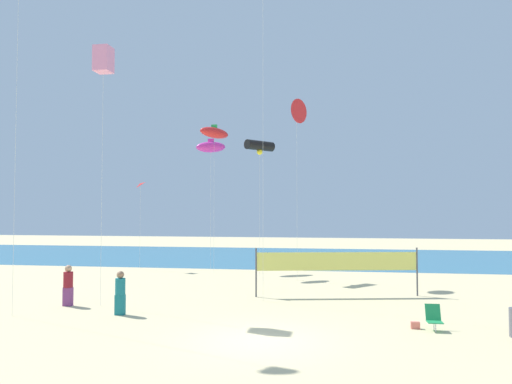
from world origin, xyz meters
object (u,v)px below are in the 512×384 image
at_px(beach_handbag, 415,325).
at_px(kite_pink_box, 103,60).
at_px(kite_red_delta, 297,112).
at_px(beachgoer_teal_shirt, 120,291).
at_px(beachgoer_maroon_shirt, 68,284).
at_px(kite_red_inflatable, 214,133).
at_px(kite_red_diamond, 140,185).
at_px(kite_magenta_inflatable, 211,147).
at_px(volleyball_net, 337,263).
at_px(folding_beach_chair, 434,317).
at_px(kite_black_tube, 260,146).

xyz_separation_m(beach_handbag, kite_pink_box, (-13.15, 2.10, 10.98)).
bearing_deg(kite_red_delta, beachgoer_teal_shirt, -120.79).
height_order(beachgoer_maroon_shirt, beach_handbag, beachgoer_maroon_shirt).
xyz_separation_m(kite_pink_box, kite_red_inflatable, (2.31, 11.57, -1.52)).
bearing_deg(kite_red_delta, kite_red_inflatable, 158.34).
xyz_separation_m(kite_red_diamond, kite_pink_box, (3.64, -13.03, 4.98)).
distance_m(kite_magenta_inflatable, kite_red_inflatable, 2.49).
bearing_deg(kite_pink_box, volleyball_net, 20.99).
xyz_separation_m(folding_beach_chair, kite_black_tube, (-8.08, 12.28, 7.94)).
height_order(folding_beach_chair, kite_red_diamond, kite_red_diamond).
bearing_deg(kite_red_delta, beachgoer_maroon_shirt, -135.25).
bearing_deg(beachgoer_teal_shirt, kite_pink_box, -139.92).
height_order(volleyball_net, kite_black_tube, kite_black_tube).
bearing_deg(beach_handbag, beachgoer_teal_shirt, 177.45).
xyz_separation_m(beachgoer_teal_shirt, beach_handbag, (11.49, -0.51, -0.83)).
height_order(folding_beach_chair, kite_pink_box, kite_pink_box).
bearing_deg(beachgoer_teal_shirt, kite_red_diamond, -166.41).
distance_m(kite_red_inflatable, kite_black_tube, 3.87).
bearing_deg(kite_red_inflatable, volleyball_net, -42.80).
height_order(beach_handbag, kite_red_diamond, kite_red_diamond).
distance_m(kite_pink_box, kite_red_inflatable, 11.90).
relative_size(kite_red_delta, kite_red_inflatable, 1.10).
xyz_separation_m(folding_beach_chair, kite_magenta_inflatable, (-12.27, 16.02, 8.46)).
bearing_deg(kite_magenta_inflatable, beachgoer_maroon_shirt, -101.78).
relative_size(volleyball_net, kite_red_diamond, 1.25).
bearing_deg(volleyball_net, folding_beach_chair, -62.02).
bearing_deg(kite_red_diamond, beachgoer_teal_shirt, -70.06).
xyz_separation_m(beach_handbag, kite_red_diamond, (-16.79, 15.12, 6.00)).
bearing_deg(beachgoer_maroon_shirt, beachgoer_teal_shirt, 80.58).
bearing_deg(beachgoer_teal_shirt, kite_magenta_inflatable, 174.28).
height_order(kite_red_delta, kite_black_tube, kite_red_delta).
relative_size(beachgoer_maroon_shirt, kite_magenta_inflatable, 0.19).
distance_m(beachgoer_teal_shirt, kite_pink_box, 10.41).
height_order(volleyball_net, kite_red_inflatable, kite_red_inflatable).
bearing_deg(volleyball_net, beach_handbag, -66.32).
xyz_separation_m(beachgoer_teal_shirt, beachgoer_maroon_shirt, (-3.10, 1.37, 0.02)).
relative_size(folding_beach_chair, kite_red_inflatable, 0.09).
xyz_separation_m(beachgoer_teal_shirt, folding_beach_chair, (12.10, -0.61, -0.48)).
relative_size(beachgoer_maroon_shirt, kite_red_diamond, 0.28).
relative_size(kite_pink_box, kite_black_tube, 1.34).
bearing_deg(beachgoer_maroon_shirt, kite_black_tube, 159.74).
bearing_deg(kite_magenta_inflatable, beach_handbag, -53.80).
relative_size(kite_red_diamond, kite_pink_box, 0.55).
distance_m(kite_red_diamond, kite_red_inflatable, 7.03).
bearing_deg(kite_magenta_inflatable, kite_black_tube, -41.74).
height_order(beachgoer_maroon_shirt, kite_red_diamond, kite_red_diamond).
distance_m(beach_handbag, kite_black_tube, 16.51).
height_order(beachgoer_teal_shirt, kite_red_inflatable, kite_red_inflatable).
bearing_deg(beachgoer_teal_shirt, beachgoer_maroon_shirt, -120.14).
height_order(beachgoer_maroon_shirt, kite_black_tube, kite_black_tube).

